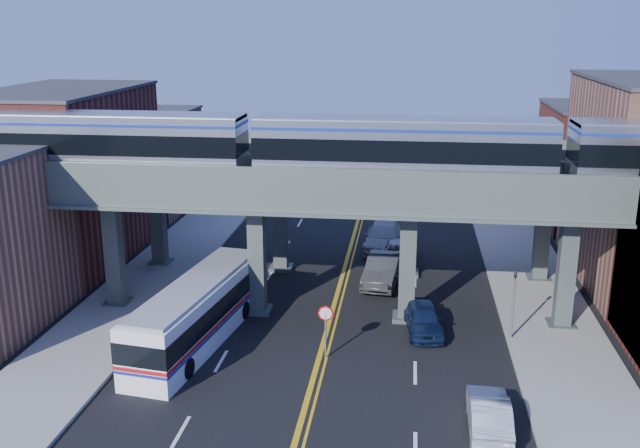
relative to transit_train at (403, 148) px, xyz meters
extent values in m
plane|color=black|center=(-3.56, -8.00, -9.21)|extent=(120.00, 120.00, 0.00)
cube|color=gray|center=(-15.06, 2.00, -9.13)|extent=(5.00, 70.00, 0.16)
cube|color=gray|center=(7.94, 2.00, -9.13)|extent=(5.00, 70.00, 0.16)
cube|color=maroon|center=(-22.06, 8.00, -3.71)|extent=(8.00, 14.00, 11.00)
cube|color=#9F6852|center=(-22.06, 21.00, -5.21)|extent=(8.00, 10.00, 8.00)
cube|color=maroon|center=(14.94, 21.00, -4.71)|extent=(8.00, 10.00, 9.00)
cube|color=#414B49|center=(-15.56, 0.00, -6.21)|extent=(0.85, 0.85, 6.00)
cube|color=#414B49|center=(-7.56, 0.00, -6.21)|extent=(0.85, 0.85, 6.00)
cube|color=#414B49|center=(0.44, 0.00, -6.21)|extent=(0.85, 0.85, 6.00)
cube|color=#414B49|center=(8.44, 0.00, -6.21)|extent=(0.85, 0.85, 6.00)
cube|color=#4F5B54|center=(-3.56, 0.00, -2.51)|extent=(52.00, 3.60, 1.40)
cube|color=#414B49|center=(-15.56, 7.00, -6.21)|extent=(0.85, 0.85, 6.00)
cube|color=#414B49|center=(-7.56, 7.00, -6.21)|extent=(0.85, 0.85, 6.00)
cube|color=#414B49|center=(0.44, 7.00, -6.21)|extent=(0.85, 0.85, 6.00)
cube|color=#414B49|center=(8.44, 7.00, -6.21)|extent=(0.85, 0.85, 6.00)
cube|color=#4F5B54|center=(-3.56, 7.00, -2.51)|extent=(52.00, 3.60, 1.40)
cube|color=black|center=(-20.29, 0.00, -1.69)|extent=(2.14, 2.14, 0.24)
cube|color=black|center=(-10.84, 0.00, -1.69)|extent=(2.14, 2.14, 0.24)
cube|color=#B1B3BB|center=(-15.56, 0.00, -0.02)|extent=(14.76, 2.82, 3.11)
cube|color=black|center=(-15.56, 0.00, 0.13)|extent=(14.78, 2.88, 1.07)
cube|color=black|center=(-4.72, 0.00, -1.69)|extent=(2.14, 2.14, 0.24)
cube|color=black|center=(4.72, 0.00, -1.69)|extent=(2.14, 2.14, 0.24)
cube|color=#B1B3BB|center=(0.00, 0.00, -0.02)|extent=(14.76, 2.82, 3.11)
cube|color=black|center=(0.00, 0.00, 0.13)|extent=(14.78, 2.88, 1.07)
cube|color=black|center=(10.84, 0.00, -1.69)|extent=(2.14, 2.14, 0.24)
cylinder|color=slate|center=(-3.26, -5.00, -8.06)|extent=(0.09, 0.09, 2.30)
cylinder|color=red|center=(-3.26, -5.00, -6.96)|extent=(0.76, 0.04, 0.76)
cylinder|color=slate|center=(5.64, -2.00, -7.61)|extent=(0.12, 0.12, 3.20)
imported|color=black|center=(5.64, -2.00, -5.56)|extent=(0.15, 0.18, 0.90)
cube|color=white|center=(-9.71, -4.00, -7.74)|extent=(4.09, 11.68, 2.96)
cube|color=black|center=(-9.71, -4.00, -7.36)|extent=(4.16, 11.73, 1.00)
cube|color=#B21419|center=(-9.71, -4.00, -8.02)|extent=(4.15, 11.72, 0.17)
cylinder|color=black|center=(-10.24, -7.62, -8.74)|extent=(2.69, 1.31, 0.95)
cylinder|color=black|center=(-9.25, -0.83, -8.74)|extent=(2.69, 1.31, 0.95)
imported|color=#111D3F|center=(1.33, -1.50, -8.47)|extent=(2.30, 4.55, 1.48)
imported|color=#343436|center=(-1.00, 5.28, -8.33)|extent=(2.49, 5.54, 1.77)
imported|color=silver|center=(-0.17, 9.14, -8.52)|extent=(2.34, 5.00, 1.39)
imported|color=#98989C|center=(-1.27, 12.15, -8.35)|extent=(2.73, 6.10, 1.74)
imported|color=#B4B4B9|center=(3.74, -10.39, -8.50)|extent=(1.60, 4.39, 1.44)
camera|label=1|loc=(0.35, -35.41, 6.04)|focal=40.00mm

